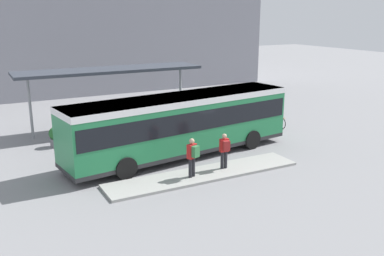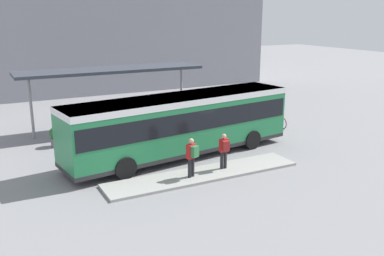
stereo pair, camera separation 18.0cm
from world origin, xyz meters
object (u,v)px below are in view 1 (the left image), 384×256
object	(u,v)px
bicycle_black	(268,119)
potted_planter_far_side	(172,118)
bicycle_blue	(252,113)
bicycle_red	(262,115)
pedestrian_waiting	(225,149)
pedestrian_companion	(193,155)
city_bus	(181,121)
bicycle_orange	(279,122)
potted_planter_near_shelter	(56,136)

from	to	relation	value
bicycle_black	potted_planter_far_side	world-z (taller)	potted_planter_far_side
bicycle_black	bicycle_blue	bearing A→B (deg)	178.86
bicycle_black	bicycle_red	bearing A→B (deg)	165.32
pedestrian_waiting	bicycle_red	xyz separation A→B (m)	(7.38, 6.90, -0.70)
pedestrian_companion	bicycle_red	bearing A→B (deg)	-72.16
bicycle_red	potted_planter_far_side	world-z (taller)	potted_planter_far_side
city_bus	bicycle_blue	bearing A→B (deg)	24.39
pedestrian_companion	bicycle_blue	bearing A→B (deg)	-68.12
bicycle_blue	potted_planter_far_side	bearing A→B (deg)	93.02
bicycle_blue	bicycle_black	bearing A→B (deg)	-176.87
bicycle_blue	potted_planter_far_side	size ratio (longest dim) A/B	1.19
city_bus	bicycle_orange	xyz separation A→B (m)	(8.10, 2.26, -1.48)
pedestrian_companion	bicycle_black	xyz separation A→B (m)	(8.98, 6.25, -0.79)
bicycle_orange	potted_planter_far_side	xyz separation A→B (m)	(-6.38, 2.56, 0.42)
city_bus	pedestrian_companion	xyz separation A→B (m)	(-1.02, -3.10, -0.70)
potted_planter_far_side	pedestrian_companion	bearing A→B (deg)	-109.07
pedestrian_companion	potted_planter_near_shelter	world-z (taller)	pedestrian_companion
city_bus	pedestrian_waiting	size ratio (longest dim) A/B	7.45
bicycle_red	bicycle_blue	xyz separation A→B (m)	(-0.23, 0.89, 0.01)
bicycle_orange	potted_planter_near_shelter	world-z (taller)	potted_planter_near_shelter
city_bus	bicycle_black	xyz separation A→B (m)	(7.96, 3.15, -1.50)
pedestrian_waiting	bicycle_blue	bearing A→B (deg)	-38.35
bicycle_orange	bicycle_blue	size ratio (longest dim) A/B	0.90
pedestrian_companion	bicycle_red	distance (m)	11.65
bicycle_red	city_bus	bearing A→B (deg)	-62.88
city_bus	pedestrian_companion	distance (m)	3.34
potted_planter_near_shelter	potted_planter_far_side	bearing A→B (deg)	1.74
pedestrian_waiting	bicycle_orange	size ratio (longest dim) A/B	1.04
bicycle_red	pedestrian_companion	bearing A→B (deg)	-51.34
pedestrian_companion	bicycle_orange	world-z (taller)	pedestrian_companion
city_bus	bicycle_orange	world-z (taller)	city_bus
city_bus	bicycle_red	distance (m)	9.22
city_bus	potted_planter_far_side	world-z (taller)	city_bus
pedestrian_waiting	potted_planter_far_side	world-z (taller)	pedestrian_waiting
pedestrian_waiting	bicycle_red	world-z (taller)	pedestrian_waiting
bicycle_red	potted_planter_far_side	xyz separation A→B (m)	(-6.43, 0.78, 0.39)
pedestrian_waiting	pedestrian_companion	bearing A→B (deg)	102.08
bicycle_orange	potted_planter_near_shelter	xyz separation A→B (m)	(-13.46, 2.35, 0.24)
pedestrian_waiting	pedestrian_companion	distance (m)	1.81
bicycle_red	pedestrian_waiting	bearing A→B (deg)	-46.20
pedestrian_companion	potted_planter_far_side	distance (m)	8.39
bicycle_orange	bicycle_black	distance (m)	0.90
bicycle_red	potted_planter_far_side	size ratio (longest dim) A/B	1.16
city_bus	bicycle_orange	size ratio (longest dim) A/B	7.77
pedestrian_companion	bicycle_orange	distance (m)	10.61
bicycle_red	bicycle_blue	world-z (taller)	bicycle_blue
city_bus	pedestrian_waiting	xyz separation A→B (m)	(0.77, -2.85, -0.75)
bicycle_black	potted_planter_far_side	distance (m)	6.47
pedestrian_companion	potted_planter_near_shelter	distance (m)	8.86
bicycle_orange	city_bus	bearing A→B (deg)	-67.60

